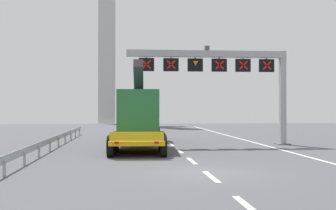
% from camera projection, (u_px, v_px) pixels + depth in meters
% --- Properties ---
extents(ground, '(112.00, 112.00, 0.00)m').
position_uv_depth(ground, '(204.00, 172.00, 17.09)').
color(ground, '#4C4C51').
extents(lane_markings, '(0.20, 56.31, 0.01)m').
position_uv_depth(lane_markings, '(163.00, 137.00, 37.86)').
color(lane_markings, silver).
rests_on(lane_markings, ground).
extents(edge_line_right, '(0.20, 63.00, 0.01)m').
position_uv_depth(edge_line_right, '(265.00, 145.00, 29.60)').
color(edge_line_right, silver).
rests_on(edge_line_right, ground).
extents(overhead_lane_gantry, '(11.14, 0.90, 6.70)m').
position_uv_depth(overhead_lane_gantry, '(225.00, 68.00, 30.09)').
color(overhead_lane_gantry, '#9EA0A5').
rests_on(overhead_lane_gantry, ground).
extents(heavy_haul_truck_yellow, '(3.57, 14.15, 5.30)m').
position_uv_depth(heavy_haul_truck_yellow, '(140.00, 116.00, 29.89)').
color(heavy_haul_truck_yellow, yellow).
rests_on(heavy_haul_truck_yellow, ground).
extents(guardrail_left, '(0.13, 28.45, 0.76)m').
position_uv_depth(guardrail_left, '(58.00, 138.00, 28.58)').
color(guardrail_left, '#999EA3').
rests_on(guardrail_left, ground).
extents(bridge_pylon_distant, '(9.00, 2.00, 39.77)m').
position_uv_depth(bridge_pylon_distant, '(107.00, 3.00, 74.57)').
color(bridge_pylon_distant, '#B7B7B2').
rests_on(bridge_pylon_distant, ground).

